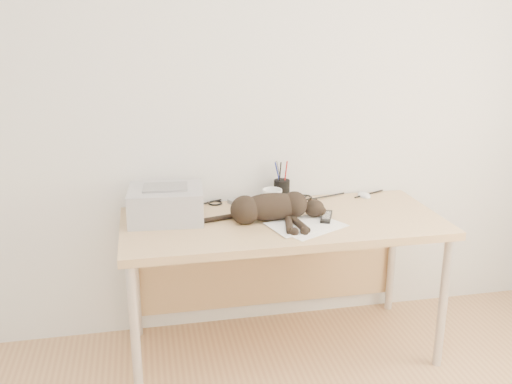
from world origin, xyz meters
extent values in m
plane|color=silver|center=(0.00, 1.75, 1.30)|extent=(3.50, 0.00, 3.50)
cube|color=tan|center=(0.00, 1.39, 0.72)|extent=(1.60, 0.70, 0.04)
cylinder|color=silver|center=(-0.75, 1.09, 0.35)|extent=(0.04, 0.04, 0.70)
cylinder|color=silver|center=(0.75, 1.09, 0.35)|extent=(0.04, 0.04, 0.70)
cylinder|color=silver|center=(-0.75, 1.69, 0.35)|extent=(0.04, 0.04, 0.70)
cylinder|color=silver|center=(0.75, 1.69, 0.35)|extent=(0.04, 0.04, 0.70)
cube|color=tan|center=(0.00, 1.72, 0.40)|extent=(1.48, 0.02, 0.60)
cube|color=#A3A3A8|center=(-0.57, 1.51, 0.82)|extent=(0.38, 0.33, 0.16)
cube|color=black|center=(-0.57, 1.51, 0.83)|extent=(0.31, 0.04, 0.10)
cube|color=slate|center=(-0.57, 1.51, 0.91)|extent=(0.23, 0.17, 0.01)
cube|color=white|center=(0.10, 1.26, 0.74)|extent=(0.39, 0.35, 0.00)
cube|color=white|center=(0.07, 1.28, 0.74)|extent=(0.37, 0.30, 0.00)
ellipsoid|color=black|center=(-0.06, 1.39, 0.81)|extent=(0.34, 0.14, 0.14)
sphere|color=black|center=(-0.19, 1.38, 0.80)|extent=(0.15, 0.15, 0.15)
ellipsoid|color=black|center=(0.16, 1.38, 0.79)|extent=(0.10, 0.09, 0.09)
cone|color=black|center=(0.15, 1.43, 0.83)|extent=(0.03, 0.05, 0.05)
cone|color=black|center=(0.18, 1.42, 0.82)|extent=(0.03, 0.05, 0.05)
cylinder|color=black|center=(0.00, 1.27, 0.76)|extent=(0.04, 0.19, 0.03)
cylinder|color=black|center=(0.05, 1.27, 0.76)|extent=(0.04, 0.19, 0.03)
cylinder|color=black|center=(-0.33, 1.43, 0.75)|extent=(0.21, 0.03, 0.03)
imported|color=white|center=(-0.01, 1.59, 0.79)|extent=(0.15, 0.15, 0.10)
cylinder|color=black|center=(0.06, 1.68, 0.80)|extent=(0.09, 0.09, 0.12)
cylinder|color=#990C0C|center=(0.05, 1.68, 0.88)|extent=(0.01, 0.01, 0.16)
cylinder|color=navy|center=(0.08, 1.69, 0.88)|extent=(0.01, 0.01, 0.16)
cylinder|color=black|center=(0.06, 1.67, 0.88)|extent=(0.01, 0.01, 0.16)
cube|color=slate|center=(-0.16, 1.62, 0.75)|extent=(0.14, 0.20, 0.02)
cube|color=black|center=(0.21, 1.35, 0.75)|extent=(0.11, 0.18, 0.02)
ellipsoid|color=white|center=(0.54, 1.67, 0.76)|extent=(0.07, 0.11, 0.04)
camera|label=1|loc=(-0.67, -1.21, 1.72)|focal=40.00mm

